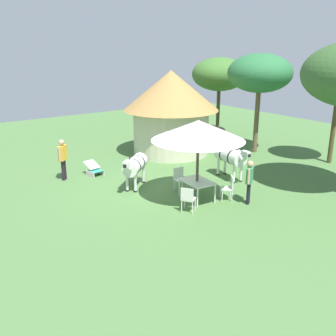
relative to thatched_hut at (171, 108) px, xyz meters
The scene contains 14 objects.
ground_plane 5.94m from the thatched_hut, 43.73° to the right, with size 36.00×36.00×0.00m, color #49713C.
thatched_hut is the anchor object (origin of this frame).
shade_umbrella 6.58m from the thatched_hut, 28.12° to the right, with size 3.33×3.33×2.98m.
patio_dining_table 6.80m from the thatched_hut, 28.12° to the right, with size 1.35×1.00×0.74m.
patio_chair_west_end 7.09m from the thatched_hut, 18.30° to the right, with size 0.60×0.60×0.90m.
patio_chair_east_end 5.82m from the thatched_hut, 32.84° to the right, with size 0.46×0.48×0.90m.
patio_chair_near_lawn 7.87m from the thatched_hut, 32.15° to the right, with size 0.60×0.60×0.90m.
guest_beside_umbrella 7.53m from the thatched_hut, 14.36° to the right, with size 0.41×0.49×1.61m.
standing_watcher 6.40m from the thatched_hut, 82.87° to the right, with size 0.48×0.50×1.75m.
striped_lounge_chair 5.43m from the thatched_hut, 79.15° to the right, with size 0.90×0.67×0.57m.
zebra_nearest_camera 5.61m from the thatched_hut, 51.87° to the right, with size 1.56×1.72×1.46m.
zebra_by_umbrella 5.04m from the thatched_hut, ahead, with size 2.17×0.87×1.53m.
acacia_tree_far_lawn 5.53m from the thatched_hut, 109.82° to the left, with size 3.38×3.38×4.79m.
acacia_tree_right_background 4.81m from the thatched_hut, 56.42° to the left, with size 3.27×3.27×5.11m.
Camera 1 is at (11.92, -7.97, 5.46)m, focal length 41.07 mm.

